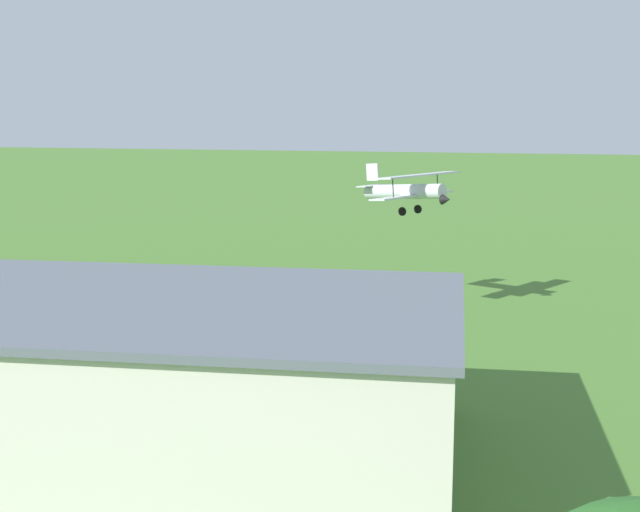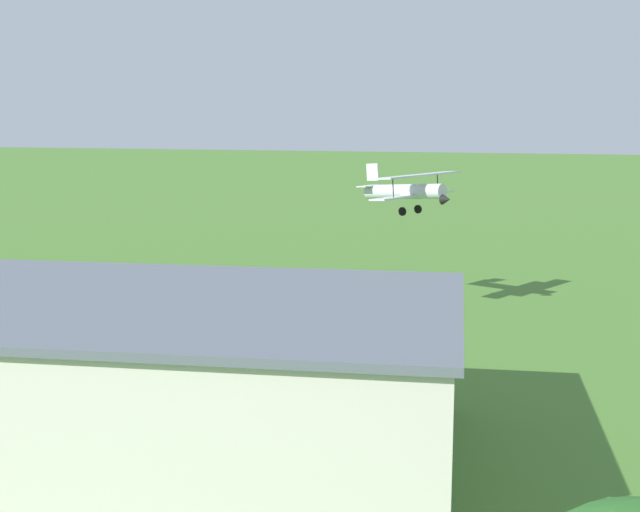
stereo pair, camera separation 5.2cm
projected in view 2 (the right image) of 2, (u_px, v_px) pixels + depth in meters
The scene contains 5 objects.
ground_plane at pixel (337, 283), 76.65m from camera, with size 400.00×400.00×0.00m, color #47752D.
hangar at pixel (76, 373), 39.80m from camera, with size 35.07×18.20×7.05m.
biplane at pixel (408, 190), 65.93m from camera, with size 7.73×8.26×3.66m.
person_crossing_taxiway at pixel (55, 327), 58.51m from camera, with size 0.54×0.54×1.68m.
person_at_fence_line at pixel (5, 333), 57.25m from camera, with size 0.51×0.51×1.57m.
Camera 2 is at (-14.39, 73.71, 15.56)m, focal length 49.88 mm.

